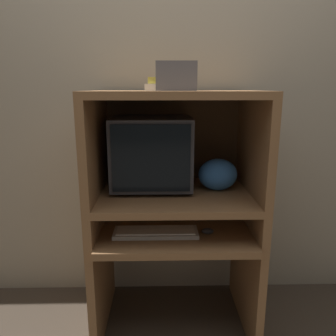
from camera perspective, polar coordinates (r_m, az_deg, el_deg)
The scene contains 10 objects.
wall_back at distance 2.04m, azimuth 0.83°, elevation 12.82°, with size 6.00×0.06×2.60m.
desk_base at distance 1.90m, azimuth 1.19°, elevation -16.45°, with size 0.86×0.63×0.60m.
desk_monitor_shelf at distance 1.77m, azimuth 1.20°, elevation -5.54°, with size 0.86×0.61×0.19m.
hutch_upper at distance 1.71m, azimuth 1.22°, elevation 7.43°, with size 0.86×0.61×0.53m.
crt_monitor at distance 1.78m, azimuth -2.83°, elevation 2.77°, with size 0.42×0.37×0.39m.
keyboard at distance 1.71m, azimuth -2.13°, elevation -11.10°, with size 0.43×0.14×0.03m.
mouse at distance 1.72m, azimuth 6.91°, elevation -10.84°, with size 0.06×0.04×0.03m.
snack_bag at distance 1.79m, azimuth 8.66°, elevation -1.12°, with size 0.21×0.16×0.17m.
book_stack at distance 1.66m, azimuth -0.10°, elevation 14.34°, with size 0.22×0.15×0.06m.
storage_box at distance 1.65m, azimuth 1.22°, elevation 15.66°, with size 0.19×0.16×0.14m.
Camera 1 is at (-0.07, -1.37, 1.33)m, focal length 35.00 mm.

